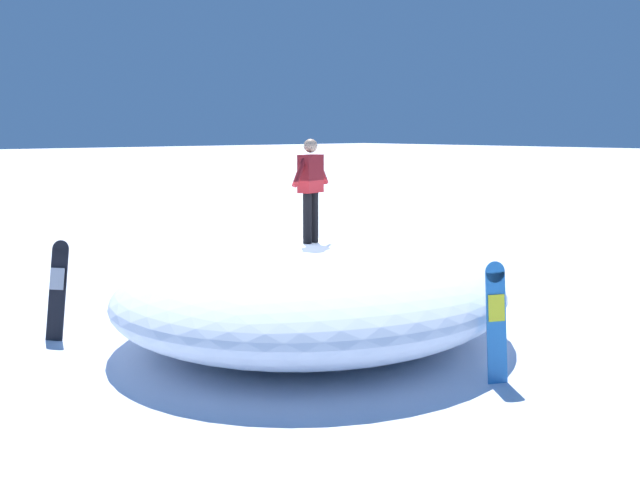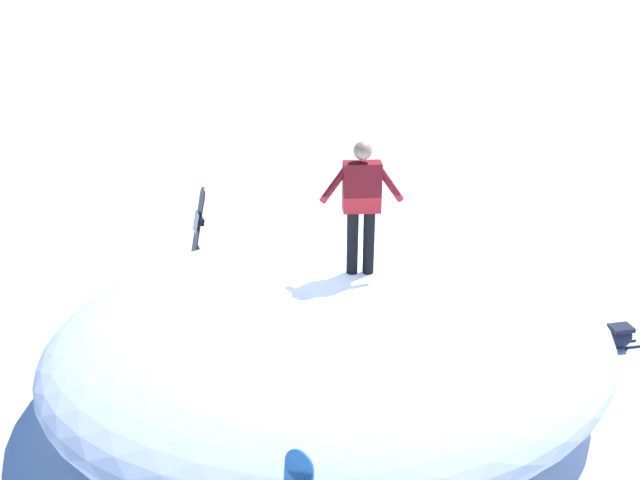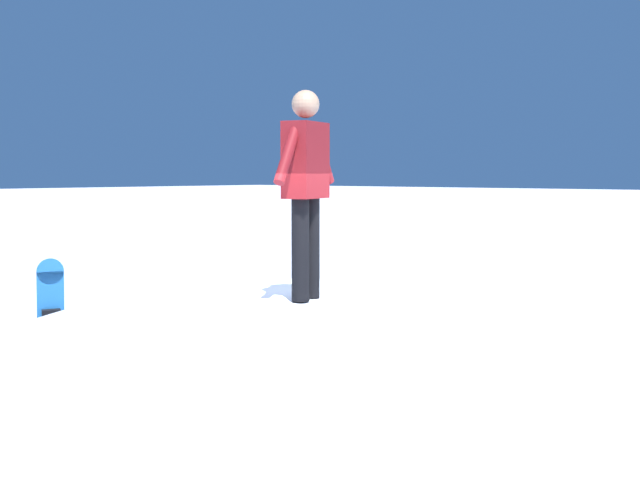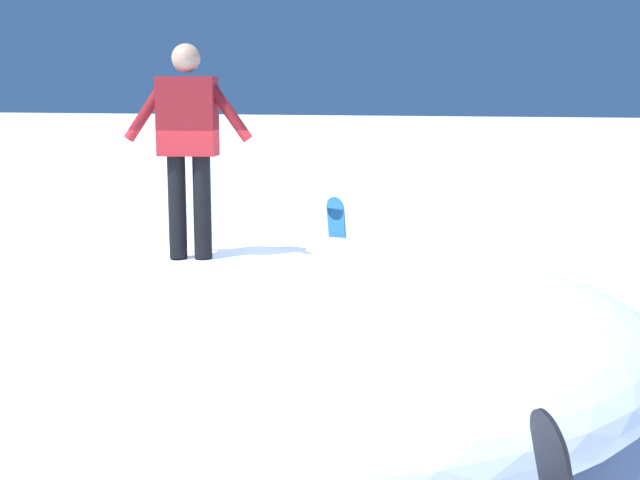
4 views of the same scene
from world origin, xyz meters
The scene contains 6 objects.
ground centered at (0.00, 0.00, 0.00)m, with size 240.00×240.00×0.00m, color white.
snow_mound centered at (-0.22, -0.10, 0.75)m, with size 7.02×5.99×1.49m, color white.
snowboarder_standing centered at (0.12, -0.35, 2.44)m, with size 0.37×0.99×1.66m.
snowboard_primary_upright centered at (2.56, 2.84, 0.80)m, with size 0.44×0.45×1.56m.
snowboard_secondary_upright centered at (-3.45, -0.46, 0.83)m, with size 0.29×0.34×1.60m.
backpack_near centered at (1.63, -3.81, 0.17)m, with size 0.42×0.58×0.33m.
Camera 1 is at (-9.90, 8.35, 3.33)m, focal length 46.80 mm.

